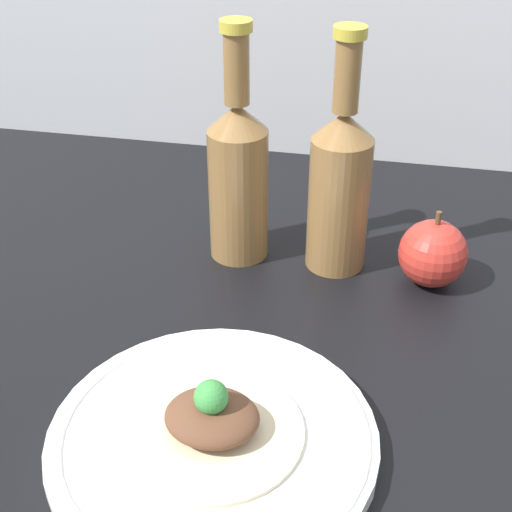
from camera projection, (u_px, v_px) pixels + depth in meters
ground_plane at (302, 393)px, 70.96cm from camera, size 180.00×110.00×4.00cm
plate at (213, 437)px, 61.88cm from camera, size 28.76×28.76×2.03cm
plated_food at (212, 420)px, 60.75cm from camera, size 15.93×15.93×5.66cm
cider_bottle_left at (238, 174)px, 83.50cm from camera, size 7.12×7.12×28.57cm
cider_bottle_right at (340, 183)px, 81.46cm from camera, size 7.12×7.12×28.57cm
apple at (433, 253)px, 81.66cm from camera, size 7.90×7.90×9.41cm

